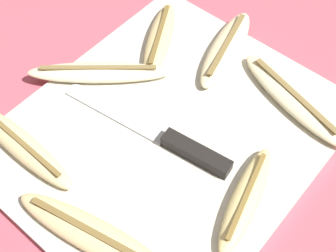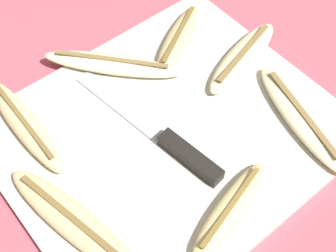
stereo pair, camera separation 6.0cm
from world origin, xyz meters
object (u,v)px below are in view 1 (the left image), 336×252
at_px(banana_ripe_center, 23,146).
at_px(banana_golden_short, 246,199).
at_px(knife, 176,143).
at_px(banana_pale_long, 294,99).
at_px(banana_spotted_left, 159,38).
at_px(banana_mellow_near, 94,236).
at_px(banana_cream_curved, 226,48).
at_px(banana_bright_far, 99,72).

bearing_deg(banana_ripe_center, banana_golden_short, -64.46).
distance_m(knife, banana_pale_long, 0.17).
bearing_deg(banana_spotted_left, banana_ripe_center, 178.40).
bearing_deg(banana_spotted_left, knife, -132.41).
distance_m(banana_mellow_near, banana_ripe_center, 0.15).
bearing_deg(banana_cream_curved, banana_bright_far, 144.82).
distance_m(banana_cream_curved, banana_mellow_near, 0.33).
relative_size(banana_pale_long, banana_golden_short, 1.27).
xyz_separation_m(banana_ripe_center, banana_golden_short, (0.12, -0.26, -0.00)).
bearing_deg(banana_cream_curved, knife, -164.15).
height_order(banana_bright_far, banana_spotted_left, same).
relative_size(banana_pale_long, banana_spotted_left, 1.31).
xyz_separation_m(knife, banana_bright_far, (0.02, 0.16, 0.00)).
bearing_deg(banana_spotted_left, banana_pale_long, -81.36).
height_order(banana_bright_far, banana_ripe_center, same).
distance_m(banana_mellow_near, banana_pale_long, 0.32).
xyz_separation_m(knife, banana_mellow_near, (-0.15, -0.01, 0.00)).
height_order(banana_cream_curved, banana_ripe_center, same).
bearing_deg(banana_mellow_near, banana_pale_long, -12.16).
height_order(banana_cream_curved, banana_spotted_left, same).
xyz_separation_m(banana_cream_curved, banana_spotted_left, (-0.05, 0.09, -0.00)).
distance_m(banana_bright_far, banana_spotted_left, 0.11).
bearing_deg(banana_bright_far, banana_mellow_near, -136.10).
height_order(knife, banana_mellow_near, banana_mellow_near).
relative_size(knife, banana_spotted_left, 1.68).
bearing_deg(knife, banana_mellow_near, 175.84).
height_order(banana_ripe_center, banana_spotted_left, banana_ripe_center).
bearing_deg(banana_ripe_center, knife, -47.92).
bearing_deg(banana_cream_curved, banana_golden_short, -138.15).
height_order(knife, banana_cream_curved, banana_cream_curved).
bearing_deg(banana_spotted_left, banana_golden_short, -118.00).
distance_m(banana_cream_curved, banana_spotted_left, 0.10).
height_order(banana_mellow_near, banana_bright_far, same).
distance_m(knife, banana_cream_curved, 0.18).
height_order(banana_golden_short, banana_spotted_left, same).
distance_m(banana_bright_far, banana_golden_short, 0.27).
xyz_separation_m(banana_pale_long, banana_ripe_center, (-0.29, 0.22, 0.00)).
xyz_separation_m(knife, banana_cream_curved, (0.17, 0.05, 0.00)).
bearing_deg(banana_ripe_center, banana_cream_curved, -17.42).
bearing_deg(banana_ripe_center, banana_bright_far, 5.19).
bearing_deg(banana_golden_short, banana_cream_curved, 41.85).
bearing_deg(banana_pale_long, banana_ripe_center, 142.50).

